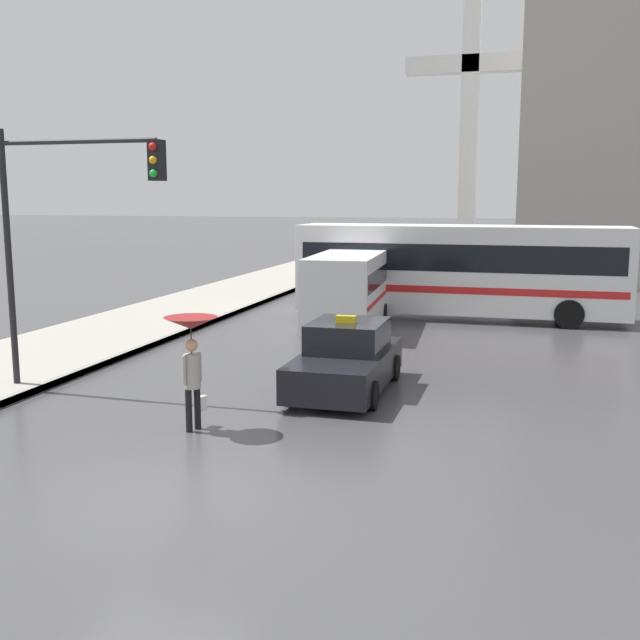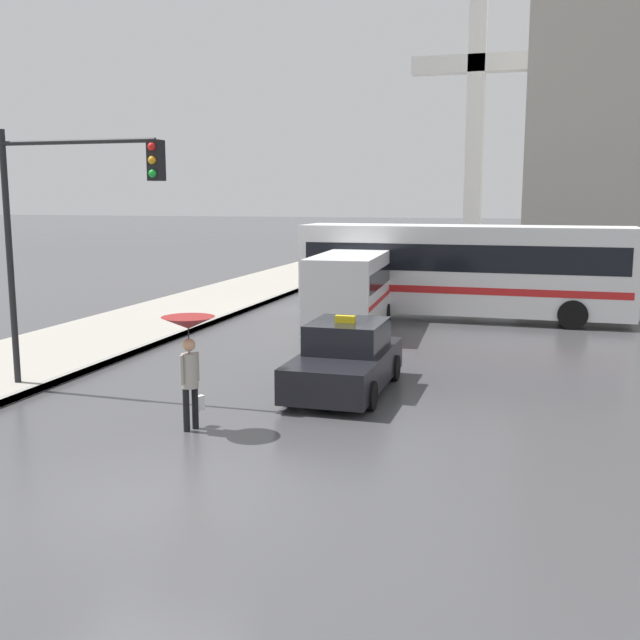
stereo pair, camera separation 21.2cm
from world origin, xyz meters
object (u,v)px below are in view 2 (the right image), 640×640
object	(u,v)px
traffic_light	(67,211)
monument_cross	(475,110)
taxi	(346,360)
ambulance_van	(351,287)
pedestrian_with_umbrella	(189,341)
city_bus	(463,267)

from	to	relation	value
traffic_light	monument_cross	distance (m)	28.93
traffic_light	taxi	bearing A→B (deg)	19.22
ambulance_van	pedestrian_with_umbrella	distance (m)	11.26
taxi	monument_cross	xyz separation A→B (m)	(0.43, 25.96, 8.11)
pedestrian_with_umbrella	traffic_light	distance (m)	4.50
traffic_light	monument_cross	size ratio (longest dim) A/B	0.36
city_bus	pedestrian_with_umbrella	xyz separation A→B (m)	(-3.49, -14.44, -0.16)
city_bus	monument_cross	size ratio (longest dim) A/B	0.73
ambulance_van	traffic_light	distance (m)	10.66
city_bus	traffic_light	xyz separation A→B (m)	(-7.01, -12.83, 2.14)
taxi	ambulance_van	xyz separation A→B (m)	(-1.80, 7.71, 0.67)
ambulance_van	monument_cross	size ratio (longest dim) A/B	0.36
pedestrian_with_umbrella	monument_cross	size ratio (longest dim) A/B	0.14
ambulance_van	taxi	bearing A→B (deg)	99.48
city_bus	traffic_light	distance (m)	14.77
pedestrian_with_umbrella	traffic_light	world-z (taller)	traffic_light
city_bus	pedestrian_with_umbrella	world-z (taller)	city_bus
taxi	ambulance_van	world-z (taller)	ambulance_van
taxi	city_bus	distance (m)	11.05
city_bus	ambulance_van	bearing A→B (deg)	134.97
ambulance_van	city_bus	xyz separation A→B (m)	(3.26, 3.19, 0.46)
taxi	pedestrian_with_umbrella	size ratio (longest dim) A/B	1.98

